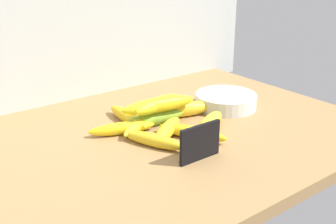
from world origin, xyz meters
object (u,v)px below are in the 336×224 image
banana_4 (154,140)px  banana_9 (128,117)px  banana_1 (182,109)px  banana_10 (159,105)px  banana_11 (159,104)px  banana_6 (155,118)px  chalkboard_sign (200,144)px  fruit_bowl (226,101)px  banana_0 (122,128)px  banana_3 (192,132)px  banana_2 (141,123)px  banana_5 (167,130)px  banana_7 (163,109)px  banana_8 (210,123)px

banana_4 → banana_9: bearing=79.7°
banana_1 → banana_9: bearing=160.1°
banana_10 → banana_11: banana_10 is taller
banana_6 → banana_11: (0.85, -0.44, 3.91)cm
banana_9 → banana_1: bearing=-19.9°
chalkboard_sign → fruit_bowl: bearing=35.7°
banana_9 → banana_11: (5.80, -6.07, 4.14)cm
banana_0 → banana_4: same height
fruit_bowl → banana_10: (-23.94, 0.85, 3.83)cm
banana_3 → chalkboard_sign: bearing=-121.7°
banana_2 → banana_4: bearing=-108.3°
banana_5 → banana_6: 8.13cm
banana_2 → banana_6: banana_6 is taller
banana_11 → banana_5: bearing=-110.2°
chalkboard_sign → banana_7: 28.09cm
banana_3 → banana_8: 6.83cm
banana_8 → banana_11: bearing=125.8°
banana_9 → banana_3: bearing=-68.6°
chalkboard_sign → banana_0: bearing=106.2°
banana_1 → banana_6: (-9.46, -0.41, -0.20)cm
banana_0 → banana_10: (10.68, -1.26, 4.31)cm
fruit_bowl → banana_1: bearing=171.5°
banana_1 → banana_9: banana_1 is taller
banana_1 → banana_3: banana_1 is taller
banana_8 → banana_11: banana_11 is taller
banana_0 → banana_2: 5.90cm
fruit_bowl → banana_10: banana_10 is taller
banana_2 → banana_9: (-0.69, 5.23, 0.09)cm
banana_11 → banana_9: bearing=133.7°
banana_3 → banana_6: 12.74cm
banana_6 → banana_11: bearing=-27.1°
banana_7 → banana_11: size_ratio=1.09×
chalkboard_sign → banana_6: size_ratio=0.61×
banana_2 → banana_8: 17.87cm
banana_9 → banana_8: bearing=-51.2°
banana_0 → banana_5: bearing=-44.7°
banana_3 → banana_2: bearing=116.4°
banana_5 → banana_9: (-3.06, 13.54, -0.11)cm
banana_1 → banana_6: size_ratio=1.03×
banana_8 → banana_10: banana_10 is taller
banana_11 → banana_1: bearing=5.6°
chalkboard_sign → banana_8: chalkboard_sign is taller
banana_5 → banana_7: 14.45cm
chalkboard_sign → banana_8: bearing=39.5°
banana_2 → banana_0: bearing=-178.7°
banana_9 → chalkboard_sign: bearing=-87.4°
banana_2 → banana_11: banana_11 is taller
banana_8 → banana_7: bearing=101.1°
banana_11 → banana_8: bearing=-54.2°
chalkboard_sign → banana_5: (1.79, 14.13, -2.03)cm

